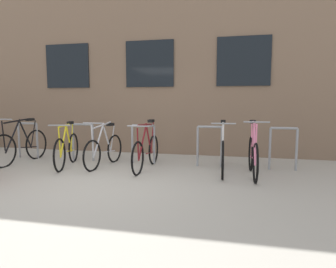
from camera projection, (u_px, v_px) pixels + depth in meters
ground_plane at (97, 185)px, 5.02m from camera, size 42.00×42.00×0.00m
storefront_building at (175, 51)px, 11.09m from camera, size 28.00×6.91×6.57m
bike_rack at (143, 140)px, 6.76m from camera, size 6.57×0.05×0.89m
bicycle_white at (223, 153)px, 5.92m from camera, size 0.44×1.72×1.05m
bicycle_maroon at (146, 151)px, 6.24m from camera, size 0.44×1.75×1.03m
bicycle_yellow at (67, 149)px, 6.47m from camera, size 0.54×1.61×0.98m
bicycle_silver at (104, 149)px, 6.50m from camera, size 0.44×1.62×1.00m
bicycle_pink at (253, 155)px, 5.65m from camera, size 0.44×1.68×1.09m
bicycle_black at (21, 145)px, 6.86m from camera, size 0.44×1.76×1.06m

